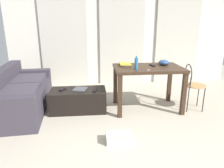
% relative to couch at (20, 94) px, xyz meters
% --- Properties ---
extents(ground_plane, '(8.32, 8.32, 0.00)m').
position_rel_couch_xyz_m(ground_plane, '(2.08, -0.51, -0.30)').
color(ground_plane, '#B2A893').
extents(wall_back, '(5.61, 0.10, 2.60)m').
position_rel_couch_xyz_m(wall_back, '(2.08, 1.63, 1.00)').
color(wall_back, silver).
rests_on(wall_back, ground).
extents(curtains, '(3.99, 0.03, 2.19)m').
position_rel_couch_xyz_m(curtains, '(2.08, 1.54, 0.80)').
color(curtains, beige).
rests_on(curtains, ground).
extents(couch, '(0.95, 1.99, 0.76)m').
position_rel_couch_xyz_m(couch, '(0.00, 0.00, 0.00)').
color(couch, '#38333D').
rests_on(couch, ground).
extents(coffee_table, '(0.98, 0.51, 0.39)m').
position_rel_couch_xyz_m(coffee_table, '(1.05, -0.13, -0.10)').
color(coffee_table, black).
rests_on(coffee_table, ground).
extents(craft_table, '(1.19, 0.77, 0.79)m').
position_rel_couch_xyz_m(craft_table, '(2.31, -0.17, 0.37)').
color(craft_table, '#382619').
rests_on(craft_table, ground).
extents(wire_chair, '(0.39, 0.41, 0.84)m').
position_rel_couch_xyz_m(wire_chair, '(3.08, -0.27, 0.23)').
color(wire_chair, '#B7844C').
rests_on(wire_chair, ground).
extents(bottle_near, '(0.06, 0.06, 0.23)m').
position_rel_couch_xyz_m(bottle_near, '(2.05, -0.35, 0.59)').
color(bottle_near, teal).
rests_on(bottle_near, craft_table).
extents(bowl, '(0.20, 0.20, 0.10)m').
position_rel_couch_xyz_m(bowl, '(2.63, -0.04, 0.54)').
color(bowl, '#2D4C7A').
rests_on(bowl, craft_table).
extents(book_stack, '(0.22, 0.25, 0.04)m').
position_rel_couch_xyz_m(book_stack, '(1.91, -0.01, 0.51)').
color(book_stack, '#4C4C51').
rests_on(book_stack, craft_table).
extents(tv_remote_on_table, '(0.07, 0.16, 0.02)m').
position_rel_couch_xyz_m(tv_remote_on_table, '(2.40, -0.09, 0.50)').
color(tv_remote_on_table, black).
rests_on(tv_remote_on_table, craft_table).
extents(scissors, '(0.06, 0.10, 0.00)m').
position_rel_couch_xyz_m(scissors, '(2.24, -0.42, 0.49)').
color(scissors, '#9EA0A5').
rests_on(scissors, craft_table).
extents(tv_remote_primary, '(0.06, 0.15, 0.02)m').
position_rel_couch_xyz_m(tv_remote_primary, '(1.35, -0.24, 0.10)').
color(tv_remote_primary, black).
rests_on(tv_remote_primary, coffee_table).
extents(tv_remote_secondary, '(0.12, 0.15, 0.02)m').
position_rel_couch_xyz_m(tv_remote_secondary, '(0.78, -0.12, 0.10)').
color(tv_remote_secondary, black).
rests_on(tv_remote_secondary, coffee_table).
extents(magazine, '(0.27, 0.29, 0.02)m').
position_rel_couch_xyz_m(magazine, '(1.09, -0.12, 0.10)').
color(magazine, '#4C4C51').
rests_on(magazine, coffee_table).
extents(shoebox, '(0.34, 0.20, 0.13)m').
position_rel_couch_xyz_m(shoebox, '(1.64, -1.25, -0.23)').
color(shoebox, beige).
rests_on(shoebox, ground).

